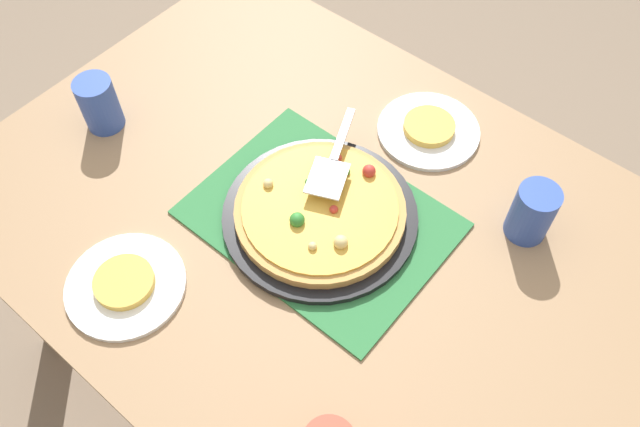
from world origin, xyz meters
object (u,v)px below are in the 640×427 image
object	(u,v)px
pizza_pan	(320,216)
cup_near	(99,104)
cup_corner	(532,213)
served_slice_right	(124,282)
served_slice_left	(429,126)
pizza_server	(334,159)
plate_near_left	(428,130)
pizza	(320,210)
plate_far_right	(126,285)

from	to	relation	value
pizza_pan	cup_near	xyz separation A→B (m)	(-0.52, -0.10, 0.05)
cup_corner	served_slice_right	bearing A→B (deg)	-131.00
cup_near	served_slice_left	bearing A→B (deg)	37.56
served_slice_left	pizza_server	world-z (taller)	pizza_server
plate_near_left	cup_near	bearing A→B (deg)	-142.44
plate_near_left	served_slice_left	size ratio (longest dim) A/B	2.00
pizza	plate_far_right	bearing A→B (deg)	-117.64
served_slice_left	cup_near	distance (m)	0.70
plate_near_left	plate_far_right	xyz separation A→B (m)	(-0.21, -0.66, 0.00)
pizza_pan	plate_near_left	xyz separation A→B (m)	(0.04, 0.32, -0.01)
plate_near_left	cup_corner	distance (m)	0.30
served_slice_right	cup_near	xyz separation A→B (m)	(-0.34, 0.24, 0.04)
pizza_pan	pizza	world-z (taller)	pizza
plate_far_right	cup_near	distance (m)	0.42
plate_far_right	cup_corner	xyz separation A→B (m)	(0.50, 0.57, 0.06)
served_slice_left	pizza_server	distance (m)	0.25
pizza	cup_near	size ratio (longest dim) A/B	2.75
pizza_pan	cup_near	bearing A→B (deg)	-168.81
served_slice_left	cup_near	size ratio (longest dim) A/B	0.92
served_slice_left	plate_near_left	bearing A→B (deg)	180.00
served_slice_right	pizza_pan	bearing A→B (deg)	62.36
plate_far_right	cup_near	xyz separation A→B (m)	(-0.34, 0.24, 0.06)
cup_near	plate_far_right	bearing A→B (deg)	-34.98
served_slice_right	pizza_server	bearing A→B (deg)	72.07
plate_near_left	pizza	bearing A→B (deg)	-96.19
pizza_pan	served_slice_right	distance (m)	0.38
cup_near	pizza_server	world-z (taller)	cup_near
pizza_pan	served_slice_right	bearing A→B (deg)	-117.64
cup_near	plate_near_left	bearing A→B (deg)	37.56
pizza_server	pizza_pan	bearing A→B (deg)	-66.40
cup_corner	pizza_server	size ratio (longest dim) A/B	0.53
pizza	served_slice_left	world-z (taller)	pizza
cup_near	cup_corner	world-z (taller)	same
cup_corner	pizza_server	distance (m)	0.39
pizza_pan	served_slice_left	bearing A→B (deg)	83.79
pizza	cup_corner	xyz separation A→B (m)	(0.32, 0.23, 0.03)
plate_far_right	cup_corner	world-z (taller)	cup_corner
plate_near_left	cup_corner	size ratio (longest dim) A/B	1.83
plate_far_right	cup_near	world-z (taller)	cup_near
pizza	pizza_server	xyz separation A→B (m)	(-0.04, 0.09, 0.04)
pizza	plate_far_right	distance (m)	0.39
pizza	served_slice_right	bearing A→B (deg)	-117.64
cup_corner	pizza_server	world-z (taller)	cup_corner
pizza	served_slice_left	distance (m)	0.32
pizza_pan	served_slice_right	world-z (taller)	served_slice_right
served_slice_right	plate_near_left	bearing A→B (deg)	72.17
pizza_pan	plate_near_left	size ratio (longest dim) A/B	1.73
served_slice_right	cup_corner	world-z (taller)	cup_corner
served_slice_right	pizza_server	world-z (taller)	pizza_server
pizza	cup_near	world-z (taller)	cup_near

